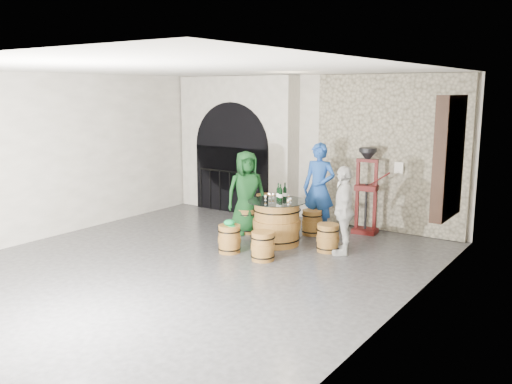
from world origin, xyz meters
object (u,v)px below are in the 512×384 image
Objects in this scene: barrel_stool_far at (312,222)px; person_blue at (319,188)px; barrel_stool_right at (328,238)px; barrel_stool_near_right at (263,246)px; person_white at (344,210)px; person_green at (246,192)px; side_barrel at (266,208)px; wine_bottle_center at (280,194)px; barrel_stool_near_left at (229,239)px; corking_press at (367,184)px; barrel_stool_left at (247,221)px; wine_bottle_right at (285,193)px; barrel_table at (277,223)px; wine_bottle_left at (278,193)px.

person_blue reaches higher than barrel_stool_far.
barrel_stool_near_right is (-0.68, -1.10, 0.00)m from barrel_stool_right.
person_green is at bearing -121.83° from person_white.
barrel_stool_near_right is at bearing -57.28° from side_barrel.
side_barrel is at bearing 131.76° from wine_bottle_center.
barrel_stool_far is 1.24m from wine_bottle_center.
barrel_stool_right is at bearing -59.72° from person_blue.
corking_press reaches higher than barrel_stool_near_left.
barrel_stool_left is at bearing 173.83° from barrel_stool_right.
barrel_stool_left is 1.39m from barrel_stool_near_left.
person_white is at bearing -26.96° from side_barrel.
person_green is 2.25m from person_white.
wine_bottle_center is (-0.17, -1.19, 0.05)m from person_blue.
wine_bottle_center reaches higher than barrel_stool_near_left.
person_green reaches higher than wine_bottle_right.
barrel_stool_near_left is at bearing -67.06° from barrel_stool_left.
barrel_stool_left is at bearing -150.89° from barrel_stool_far.
barrel_stool_left is 1.55× the size of wine_bottle_right.
person_white reaches higher than barrel_stool_near_left.
person_blue is 1.06× the size of corking_press.
barrel_stool_far is at bearing -26.08° from person_green.
barrel_table is 1.10m from person_green.
person_blue is (-0.09, 2.15, 0.67)m from barrel_stool_near_right.
person_blue is (1.20, 0.84, 0.67)m from barrel_stool_left.
barrel_stool_near_right is 1.00× the size of barrel_stool_near_left.
side_barrel is at bearing 179.22° from corking_press.
person_blue is at bearing -9.92° from side_barrel.
side_barrel is at bearing 162.43° from barrel_stool_far.
barrel_stool_near_left is 0.29× the size of corking_press.
person_green is (-1.16, -0.64, 0.59)m from barrel_stool_far.
barrel_table reaches higher than barrel_stool_far.
barrel_stool_left is at bearing 162.86° from wine_bottle_left.
wine_bottle_right is at bearing -129.47° from corking_press.
barrel_table is 0.60× the size of person_blue.
corking_press is (0.97, 1.56, 0.04)m from wine_bottle_right.
person_blue is 1.61m from side_barrel.
barrel_stool_far is at bearing -17.57° from side_barrel.
wine_bottle_right is (-0.13, -0.84, 0.72)m from barrel_stool_far.
side_barrel reaches higher than barrel_stool_near_left.
barrel_stool_far is at bearing -107.28° from person_blue.
wine_bottle_right is 1.94m from side_barrel.
barrel_stool_left is 1.97m from barrel_stool_right.
corking_press is (-0.24, 1.54, 0.22)m from person_white.
side_barrel is at bearing -144.30° from person_white.
person_blue is at bearing -154.20° from corking_press.
barrel_stool_near_left is at bearing -143.12° from barrel_stool_right.
barrel_stool_right is 1.00× the size of barrel_stool_near_left.
corking_press is at bearing 34.37° from barrel_stool_left.
barrel_stool_right is 1.78m from barrel_stool_near_left.
person_white is 2.65× the size of side_barrel.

